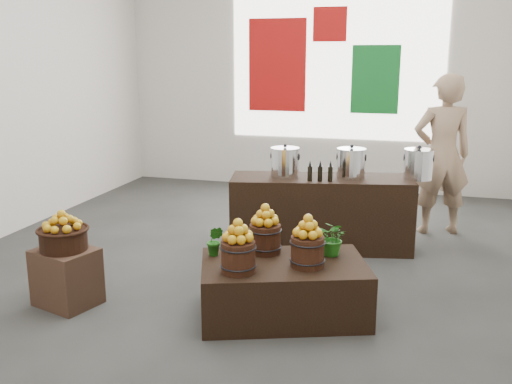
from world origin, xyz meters
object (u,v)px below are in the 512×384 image
(crate, at_px, (67,277))
(stock_pot_right, at_px, (418,165))
(wicker_basket, at_px, (63,240))
(counter, at_px, (321,213))
(display_table, at_px, (284,289))
(stock_pot_left, at_px, (285,163))
(stock_pot_center, at_px, (351,164))
(shopper, at_px, (442,155))

(crate, height_order, stock_pot_right, stock_pot_right)
(wicker_basket, bearing_deg, stock_pot_right, 38.61)
(counter, bearing_deg, display_table, -101.87)
(display_table, distance_m, stock_pot_right, 2.28)
(stock_pot_left, bearing_deg, display_table, -77.12)
(crate, relative_size, wicker_basket, 1.25)
(counter, height_order, stock_pot_left, stock_pot_left)
(crate, xyz_separation_m, counter, (1.81, 2.03, 0.15))
(display_table, height_order, stock_pot_left, stock_pot_left)
(wicker_basket, distance_m, display_table, 1.86)
(counter, bearing_deg, wicker_basket, -143.38)
(crate, distance_m, counter, 2.72)
(crate, height_order, display_table, crate)
(counter, bearing_deg, stock_pot_center, 0.00)
(crate, relative_size, stock_pot_right, 1.63)
(stock_pot_center, bearing_deg, stock_pot_right, 11.64)
(stock_pot_right, height_order, shopper, shopper)
(crate, height_order, wicker_basket, wicker_basket)
(wicker_basket, height_order, stock_pot_right, stock_pot_right)
(stock_pot_center, bearing_deg, shopper, 42.66)
(crate, distance_m, stock_pot_center, 3.05)
(stock_pot_right, bearing_deg, stock_pot_center, -168.36)
(counter, bearing_deg, stock_pot_right, 0.00)
(display_table, height_order, shopper, shopper)
(wicker_basket, distance_m, stock_pot_center, 2.99)
(stock_pot_left, height_order, shopper, shopper)
(counter, bearing_deg, stock_pot_left, 180.00)
(display_table, height_order, stock_pot_center, stock_pot_center)
(display_table, xyz_separation_m, shopper, (1.25, 2.66, 0.71))
(counter, xyz_separation_m, stock_pot_right, (0.98, 0.20, 0.54))
(crate, relative_size, stock_pot_center, 1.63)
(wicker_basket, bearing_deg, stock_pot_center, 44.74)
(stock_pot_right, bearing_deg, display_table, -117.11)
(wicker_basket, bearing_deg, stock_pot_left, 53.83)
(stock_pot_left, distance_m, stock_pot_right, 1.40)
(crate, distance_m, stock_pot_left, 2.51)
(counter, xyz_separation_m, shopper, (1.24, 0.93, 0.54))
(crate, height_order, shopper, shopper)
(stock_pot_left, xyz_separation_m, stock_pot_center, (0.68, 0.14, 0.00))
(wicker_basket, xyz_separation_m, stock_pot_left, (1.42, 1.95, 0.36))
(wicker_basket, relative_size, counter, 0.20)
(stock_pot_center, bearing_deg, display_table, -99.69)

